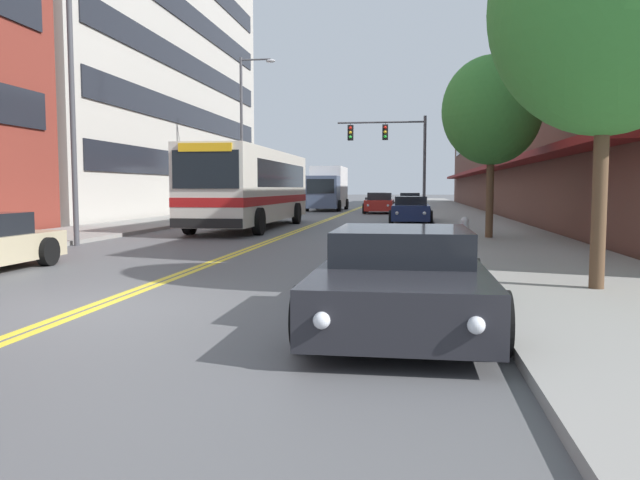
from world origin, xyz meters
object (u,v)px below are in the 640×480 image
at_px(car_champagne_parked_left_near, 275,205).
at_px(street_tree_right_near, 607,7).
at_px(street_lamp_left_far, 246,125).
at_px(street_tree_right_mid, 492,111).
at_px(car_red_moving_lead, 380,204).
at_px(fire_hydrant, 464,231).
at_px(traffic_signal_mast, 394,145).
at_px(car_dark_grey_moving_second, 377,200).
at_px(car_navy_parked_right_mid, 411,210).
at_px(car_silver_parked_right_far, 410,202).
at_px(car_charcoal_parked_right_foreground, 402,277).
at_px(city_bus, 253,185).
at_px(box_truck, 328,188).

xyz_separation_m(car_champagne_parked_left_near, street_tree_right_near, (11.75, -29.75, 3.83)).
height_order(street_lamp_left_far, street_tree_right_mid, street_lamp_left_far).
xyz_separation_m(car_red_moving_lead, fire_hydrant, (3.63, -24.82, -0.13)).
bearing_deg(traffic_signal_mast, car_dark_grey_moving_second, 96.17).
height_order(car_navy_parked_right_mid, car_silver_parked_right_far, car_silver_parked_right_far).
bearing_deg(street_tree_right_near, traffic_signal_mast, 98.17).
relative_size(car_charcoal_parked_right_foreground, car_silver_parked_right_far, 1.02).
bearing_deg(car_champagne_parked_left_near, car_red_moving_lead, 21.33).
distance_m(city_bus, car_dark_grey_moving_second, 30.74).
xyz_separation_m(city_bus, street_tree_right_mid, (9.19, -5.72, 2.28)).
height_order(car_red_moving_lead, street_tree_right_mid, street_tree_right_mid).
bearing_deg(box_truck, street_lamp_left_far, -104.46).
xyz_separation_m(car_charcoal_parked_right_foreground, car_navy_parked_right_mid, (0.06, 22.83, 0.05)).
xyz_separation_m(car_navy_parked_right_mid, traffic_signal_mast, (-1.08, 7.38, 3.64)).
bearing_deg(car_navy_parked_right_mid, street_tree_right_mid, -76.50).
distance_m(car_champagne_parked_left_near, box_truck, 8.01).
relative_size(car_silver_parked_right_far, traffic_signal_mast, 0.79).
bearing_deg(car_silver_parked_right_far, car_champagne_parked_left_near, -130.09).
distance_m(car_charcoal_parked_right_foreground, car_silver_parked_right_far, 42.42).
bearing_deg(fire_hydrant, car_dark_grey_moving_second, 96.74).
xyz_separation_m(car_charcoal_parked_right_foreground, traffic_signal_mast, (-1.02, 30.21, 3.69)).
height_order(car_navy_parked_right_mid, car_red_moving_lead, car_red_moving_lead).
bearing_deg(traffic_signal_mast, car_red_moving_lead, 103.10).
relative_size(city_bus, traffic_signal_mast, 2.03).
relative_size(car_charcoal_parked_right_foreground, traffic_signal_mast, 0.81).
xyz_separation_m(car_red_moving_lead, traffic_signal_mast, (1.04, -4.48, 3.61)).
relative_size(street_lamp_left_far, street_tree_right_mid, 1.61).
bearing_deg(box_truck, car_champagne_parked_left_near, -108.23).
relative_size(car_navy_parked_right_mid, street_tree_right_mid, 0.84).
distance_m(car_champagne_parked_left_near, car_red_moving_lead, 7.20).
relative_size(city_bus, street_tree_right_near, 1.96).
height_order(traffic_signal_mast, street_tree_right_mid, traffic_signal_mast).
height_order(box_truck, street_tree_right_near, street_tree_right_near).
bearing_deg(street_lamp_left_far, car_silver_parked_right_far, 57.99).
bearing_deg(car_champagne_parked_left_near, car_silver_parked_right_far, 49.91).
xyz_separation_m(city_bus, car_silver_parked_right_far, (6.58, 24.24, -1.22)).
height_order(car_charcoal_parked_right_foreground, street_lamp_left_far, street_lamp_left_far).
xyz_separation_m(car_red_moving_lead, box_truck, (-4.23, 4.92, 1.04)).
height_order(box_truck, street_lamp_left_far, street_lamp_left_far).
bearing_deg(city_bus, car_silver_parked_right_far, 74.80).
xyz_separation_m(car_champagne_parked_left_near, street_lamp_left_far, (-0.66, -4.64, 4.74)).
relative_size(car_champagne_parked_left_near, car_navy_parked_right_mid, 0.99).
bearing_deg(car_red_moving_lead, car_navy_parked_right_mid, -79.85).
bearing_deg(car_silver_parked_right_far, street_tree_right_mid, -85.04).
distance_m(city_bus, traffic_signal_mast, 13.49).
bearing_deg(car_red_moving_lead, fire_hydrant, -81.67).
distance_m(box_truck, street_tree_right_mid, 28.64).
distance_m(car_navy_parked_right_mid, box_truck, 17.97).
bearing_deg(car_navy_parked_right_mid, car_charcoal_parked_right_foreground, -90.15).
distance_m(city_bus, street_tree_right_near, 18.73).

